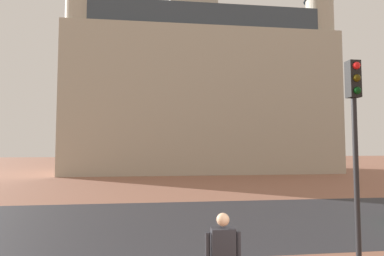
% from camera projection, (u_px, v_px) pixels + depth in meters
% --- Properties ---
extents(ground_plane, '(120.00, 120.00, 0.00)m').
position_uv_depth(ground_plane, '(196.00, 207.00, 13.45)').
color(ground_plane, '#93604C').
extents(street_asphalt_strip, '(120.00, 7.41, 0.00)m').
position_uv_depth(street_asphalt_strip, '(204.00, 221.00, 11.09)').
color(street_asphalt_strip, '#2D2D33').
rests_on(street_asphalt_strip, ground_plane).
extents(landmark_building, '(28.19, 10.12, 29.20)m').
position_uv_depth(landmark_building, '(200.00, 89.00, 32.85)').
color(landmark_building, '#B2A893').
rests_on(landmark_building, ground_plane).
extents(traffic_light_pole, '(0.28, 0.34, 4.93)m').
position_uv_depth(traffic_light_pole, '(355.00, 122.00, 6.95)').
color(traffic_light_pole, black).
rests_on(traffic_light_pole, ground_plane).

